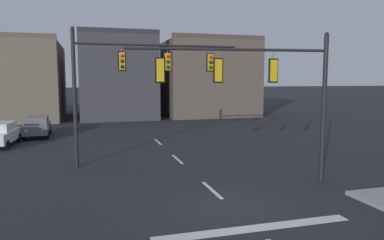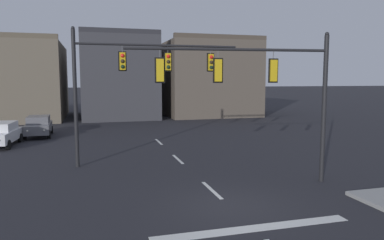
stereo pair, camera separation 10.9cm
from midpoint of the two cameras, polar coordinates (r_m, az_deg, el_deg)
The scene contains 7 objects.
ground_plane at distance 13.41m, azimuth 5.81°, elevation -13.33°, with size 400.00×400.00×0.00m, color #232328.
stop_bar_paint at distance 11.70m, azimuth 9.59°, elevation -16.39°, with size 6.40×0.50×0.01m, color silver.
lane_centreline at distance 15.18m, azimuth 2.96°, elevation -10.91°, with size 0.16×26.40×0.01m.
signal_mast_near_side at distance 15.64m, azimuth 10.66°, elevation 5.95°, with size 8.62×1.16×6.53m.
signal_mast_far_side at distance 19.41m, azimuth -9.88°, elevation 7.30°, with size 8.74×0.46×7.15m.
car_lot_middle at distance 31.31m, azimuth -23.23°, elevation -0.83°, with size 2.05×4.51×1.61m.
building_row at distance 45.19m, azimuth -14.19°, elevation 6.14°, with size 35.06×13.78×9.81m.
Camera 1 is at (-4.78, -11.69, 4.52)m, focal length 33.97 mm.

